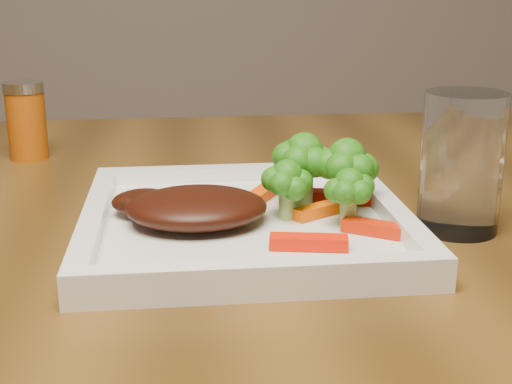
{
  "coord_description": "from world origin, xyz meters",
  "views": [
    {
      "loc": [
        0.2,
        -0.75,
        0.96
      ],
      "look_at": [
        0.27,
        -0.18,
        0.79
      ],
      "focal_mm": 50.0,
      "sensor_mm": 36.0,
      "label": 1
    }
  ],
  "objects": [
    {
      "name": "carrot_1",
      "position": [
        0.36,
        -0.22,
        0.77
      ],
      "size": [
        0.06,
        0.04,
        0.01
      ],
      "primitive_type": "cube",
      "rotation": [
        0.0,
        0.0,
        -0.57
      ],
      "color": "red",
      "rests_on": "plate"
    },
    {
      "name": "carrot_4",
      "position": [
        0.28,
        -0.12,
        0.77
      ],
      "size": [
        0.04,
        0.06,
        0.01
      ],
      "primitive_type": "cube",
      "rotation": [
        0.0,
        0.0,
        1.06
      ],
      "color": "#F84504",
      "rests_on": "plate"
    },
    {
      "name": "steak",
      "position": [
        0.22,
        -0.18,
        0.78
      ],
      "size": [
        0.12,
        0.09,
        0.03
      ],
      "primitive_type": "ellipsoid",
      "rotation": [
        0.0,
        0.0,
        -0.02
      ],
      "color": "#361008",
      "rests_on": "plate"
    },
    {
      "name": "broccoli_1",
      "position": [
        0.35,
        -0.16,
        0.79
      ],
      "size": [
        0.08,
        0.08,
        0.06
      ],
      "primitive_type": null,
      "rotation": [
        0.0,
        0.0,
        0.42
      ],
      "color": "#196C12",
      "rests_on": "plate"
    },
    {
      "name": "carrot_6",
      "position": [
        0.32,
        -0.17,
        0.77
      ],
      "size": [
        0.05,
        0.04,
        0.01
      ],
      "primitive_type": "cube",
      "rotation": [
        0.0,
        0.0,
        0.54
      ],
      "color": "#FF5B04",
      "rests_on": "plate"
    },
    {
      "name": "carrot_3",
      "position": [
        0.35,
        -0.14,
        0.77
      ],
      "size": [
        0.07,
        0.03,
        0.01
      ],
      "primitive_type": "cube",
      "rotation": [
        0.0,
        0.0,
        -0.26
      ],
      "color": "red",
      "rests_on": "plate"
    },
    {
      "name": "carrot_0",
      "position": [
        0.3,
        -0.25,
        0.77
      ],
      "size": [
        0.06,
        0.03,
        0.01
      ],
      "primitive_type": "cube",
      "rotation": [
        0.0,
        0.0,
        -0.18
      ],
      "color": "red",
      "rests_on": "plate"
    },
    {
      "name": "broccoli_3",
      "position": [
        0.29,
        -0.18,
        0.79
      ],
      "size": [
        0.05,
        0.05,
        0.06
      ],
      "primitive_type": null,
      "rotation": [
        0.0,
        0.0,
        0.1
      ],
      "color": "#1C7A14",
      "rests_on": "plate"
    },
    {
      "name": "broccoli_0",
      "position": [
        0.31,
        -0.14,
        0.8
      ],
      "size": [
        0.07,
        0.07,
        0.07
      ],
      "primitive_type": null,
      "rotation": [
        0.0,
        0.0,
        0.15
      ],
      "color": "#1B6711",
      "rests_on": "plate"
    },
    {
      "name": "spice_shaker",
      "position": [
        0.02,
        0.11,
        0.8
      ],
      "size": [
        0.05,
        0.05,
        0.09
      ],
      "primitive_type": "cylinder",
      "rotation": [
        0.0,
        0.0,
        -0.19
      ],
      "color": "#9D4308",
      "rests_on": "dining_table"
    },
    {
      "name": "plate",
      "position": [
        0.26,
        -0.18,
        0.76
      ],
      "size": [
        0.27,
        0.27,
        0.01
      ],
      "primitive_type": "cube",
      "color": "white",
      "rests_on": "dining_table"
    },
    {
      "name": "drinking_glass",
      "position": [
        0.44,
        -0.19,
        0.81
      ],
      "size": [
        0.08,
        0.08,
        0.12
      ],
      "primitive_type": "cylinder",
      "rotation": [
        0.0,
        0.0,
        -0.24
      ],
      "color": "silver",
      "rests_on": "dining_table"
    },
    {
      "name": "broccoli_2",
      "position": [
        0.34,
        -0.2,
        0.79
      ],
      "size": [
        0.06,
        0.06,
        0.06
      ],
      "primitive_type": null,
      "rotation": [
        0.0,
        0.0,
        0.23
      ],
      "color": "#397012",
      "rests_on": "plate"
    }
  ]
}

